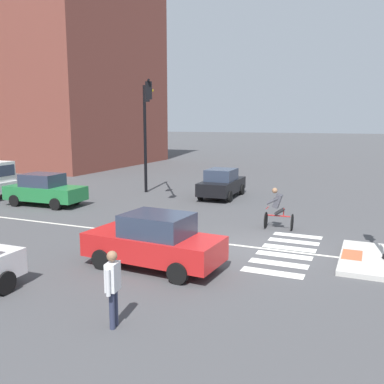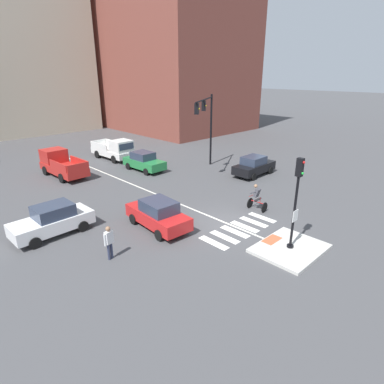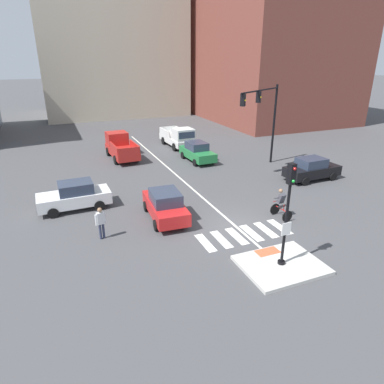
{
  "view_description": "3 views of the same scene",
  "coord_description": "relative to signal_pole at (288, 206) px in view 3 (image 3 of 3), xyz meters",
  "views": [
    {
      "loc": [
        -13.69,
        -3.36,
        4.28
      ],
      "look_at": [
        0.25,
        2.64,
        1.75
      ],
      "focal_mm": 39.5,
      "sensor_mm": 36.0,
      "label": 1
    },
    {
      "loc": [
        -12.88,
        -10.34,
        8.1
      ],
      "look_at": [
        0.38,
        3.29,
        0.98
      ],
      "focal_mm": 29.66,
      "sensor_mm": 36.0,
      "label": 2
    },
    {
      "loc": [
        -8.28,
        -13.91,
        8.36
      ],
      "look_at": [
        -1.27,
        2.95,
        1.1
      ],
      "focal_mm": 31.7,
      "sensor_mm": 36.0,
      "label": 3
    }
  ],
  "objects": [
    {
      "name": "car_black_cross_right",
      "position": [
        8.81,
        8.45,
        -2.03
      ],
      "size": [
        4.15,
        1.93,
        1.64
      ],
      "color": "black",
      "rests_on": "ground"
    },
    {
      "name": "crosswalk_stripe_e",
      "position": [
        1.3,
        3.07,
        -2.84
      ],
      "size": [
        0.44,
        1.8,
        0.01
      ],
      "primitive_type": "cube",
      "color": "silver",
      "rests_on": "ground"
    },
    {
      "name": "pedestrian_at_curb_left",
      "position": [
        -6.7,
        5.41,
        -1.86
      ],
      "size": [
        0.54,
        0.28,
        1.67
      ],
      "color": "#2D334C",
      "rests_on": "ground"
    },
    {
      "name": "car_white_cross_left",
      "position": [
        -7.58,
        9.68,
        -2.03
      ],
      "size": [
        4.15,
        1.94,
        1.64
      ],
      "color": "white",
      "rests_on": "ground"
    },
    {
      "name": "signal_pole",
      "position": [
        0.0,
        0.0,
        0.0
      ],
      "size": [
        0.44,
        0.38,
        4.47
      ],
      "color": "black",
      "rests_on": "traffic_island"
    },
    {
      "name": "traffic_light_mast",
      "position": [
        7.05,
        12.31,
        1.67
      ],
      "size": [
        5.22,
        3.28,
        6.4
      ],
      "color": "black",
      "rests_on": "ground"
    },
    {
      "name": "pickup_truck_red_westbound_distant",
      "position": [
        -2.86,
        19.7,
        -1.86
      ],
      "size": [
        2.23,
        5.18,
        2.08
      ],
      "color": "red",
      "rests_on": "ground"
    },
    {
      "name": "car_red_westbound_near",
      "position": [
        -3.1,
        6.38,
        -2.03
      ],
      "size": [
        2.03,
        4.19,
        1.64
      ],
      "color": "red",
      "rests_on": "ground"
    },
    {
      "name": "building_corner_left",
      "position": [
        1.67,
        46.66,
        7.36
      ],
      "size": [
        21.11,
        15.46,
        20.37
      ],
      "color": "beige",
      "rests_on": "ground"
    },
    {
      "name": "tactile_pad_front",
      "position": [
        0.0,
        1.03,
        -2.69
      ],
      "size": [
        1.1,
        0.6,
        0.01
      ],
      "primitive_type": "cube",
      "color": "#DB5B38",
      "rests_on": "traffic_island"
    },
    {
      "name": "crosswalk_stripe_c",
      "position": [
        -0.43,
        3.07,
        -2.84
      ],
      "size": [
        0.44,
        1.8,
        0.01
      ],
      "primitive_type": "cube",
      "color": "silver",
      "rests_on": "ground"
    },
    {
      "name": "traffic_island",
      "position": [
        0.0,
        0.01,
        -2.77
      ],
      "size": [
        3.44,
        2.74,
        0.15
      ],
      "primitive_type": "cube",
      "color": "beige",
      "rests_on": "ground"
    },
    {
      "name": "building_far_block",
      "position": [
        21.12,
        32.04,
        8.3
      ],
      "size": [
        17.21,
        20.32,
        22.25
      ],
      "color": "brown",
      "rests_on": "ground"
    },
    {
      "name": "car_green_eastbound_far",
      "position": [
        3.03,
        16.09,
        -2.03
      ],
      "size": [
        1.97,
        4.16,
        1.64
      ],
      "color": "#237A3D",
      "rests_on": "ground"
    },
    {
      "name": "crosswalk_stripe_a",
      "position": [
        -2.17,
        3.07,
        -2.84
      ],
      "size": [
        0.44,
        1.8,
        0.01
      ],
      "primitive_type": "cube",
      "color": "silver",
      "rests_on": "ground"
    },
    {
      "name": "crosswalk_stripe_d",
      "position": [
        0.43,
        3.07,
        -2.84
      ],
      "size": [
        0.44,
        1.8,
        0.01
      ],
      "primitive_type": "cube",
      "color": "silver",
      "rests_on": "ground"
    },
    {
      "name": "crosswalk_stripe_b",
      "position": [
        -1.3,
        3.07,
        -2.84
      ],
      "size": [
        0.44,
        1.8,
        0.01
      ],
      "primitive_type": "cube",
      "color": "silver",
      "rests_on": "ground"
    },
    {
      "name": "cyclist",
      "position": [
        2.85,
        4.0,
        -1.97
      ],
      "size": [
        0.71,
        1.12,
        1.68
      ],
      "color": "black",
      "rests_on": "ground"
    },
    {
      "name": "crosswalk_stripe_f",
      "position": [
        2.17,
        3.07,
        -2.84
      ],
      "size": [
        0.44,
        1.8,
        0.01
      ],
      "primitive_type": "cube",
      "color": "silver",
      "rests_on": "ground"
    },
    {
      "name": "lane_centre_line",
      "position": [
        0.04,
        13.98,
        -2.84
      ],
      "size": [
        0.14,
        28.0,
        0.01
      ],
      "primitive_type": "cube",
      "color": "silver",
      "rests_on": "ground"
    },
    {
      "name": "ground_plane",
      "position": [
        0.0,
        3.98,
        -2.84
      ],
      "size": [
        300.0,
        300.0,
        0.0
      ],
      "primitive_type": "plane",
      "color": "#474749"
    },
    {
      "name": "pickup_truck_white_eastbound_distant",
      "position": [
        3.22,
        21.15,
        -1.86
      ],
      "size": [
        2.23,
        5.18,
        2.08
      ],
      "color": "white",
      "rests_on": "ground"
    }
  ]
}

